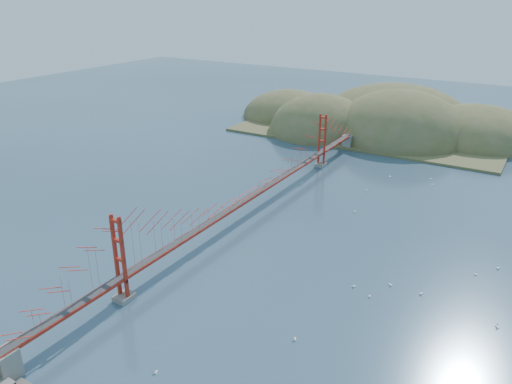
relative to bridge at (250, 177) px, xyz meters
The scene contains 17 objects.
ground 7.01m from the bridge, 90.00° to the right, with size 320.00×320.00×0.00m, color #2F475E.
bridge is the anchor object (origin of this frame).
far_headlands 68.73m from the bridge, 88.14° to the left, with size 84.00×58.00×25.00m.
sailboat_5 33.91m from the bridge, 16.51° to the right, with size 0.59×0.64×0.72m.
sailboat_14 27.67m from the bridge, 27.49° to the right, with size 0.62×0.62×0.65m.
sailboat_4 40.17m from the bridge, ahead, with size 0.61×0.61×0.69m.
sailboat_10 40.46m from the bridge, 72.21° to the right, with size 0.60×0.60×0.66m.
sailboat_3 39.70m from the bridge, 52.38° to the left, with size 0.49×0.40×0.58m.
sailboat_11 43.35m from the bridge, 16.09° to the right, with size 0.63×0.63×0.66m.
sailboat_0 30.38m from the bridge, 27.12° to the right, with size 0.42×0.51×0.60m.
sailboat_16 19.71m from the bridge, 34.16° to the left, with size 0.62×0.62×0.67m.
sailboat_1 30.18m from the bridge, 18.83° to the right, with size 0.66×0.66×0.70m.
sailboat_2 37.69m from the bridge, ahead, with size 0.56×0.56×0.61m.
sailboat_6 34.71m from the bridge, 49.69° to the right, with size 0.66×0.66×0.71m.
sailboat_12 26.09m from the bridge, 57.30° to the left, with size 0.60×0.60×0.68m.
sailboat_7 41.54m from the bridge, 56.06° to the left, with size 0.53×0.43×0.63m.
sailboat_extra_0 35.32m from the bridge, 63.89° to the left, with size 0.55×0.55×0.57m.
Camera 1 is at (41.81, -66.98, 36.42)m, focal length 35.00 mm.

